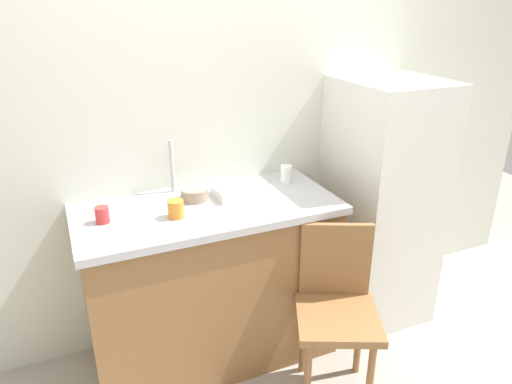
# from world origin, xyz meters

# --- Properties ---
(back_wall) EXTENTS (4.80, 0.10, 2.53)m
(back_wall) POSITION_xyz_m (0.00, 1.00, 1.26)
(back_wall) COLOR silver
(back_wall) RESTS_ON ground_plane
(cabinet_base) EXTENTS (1.30, 0.60, 0.89)m
(cabinet_base) POSITION_xyz_m (-0.12, 0.65, 0.45)
(cabinet_base) COLOR olive
(cabinet_base) RESTS_ON ground_plane
(countertop) EXTENTS (1.34, 0.64, 0.04)m
(countertop) POSITION_xyz_m (-0.12, 0.65, 0.91)
(countertop) COLOR #B7B7BC
(countertop) RESTS_ON cabinet_base
(faucet) EXTENTS (0.02, 0.02, 0.29)m
(faucet) POSITION_xyz_m (-0.24, 0.90, 1.08)
(faucet) COLOR #B7B7BC
(faucet) RESTS_ON countertop
(refrigerator) EXTENTS (0.54, 0.60, 1.50)m
(refrigerator) POSITION_xyz_m (0.99, 0.65, 0.75)
(refrigerator) COLOR silver
(refrigerator) RESTS_ON ground_plane
(chair) EXTENTS (0.53, 0.53, 0.89)m
(chair) POSITION_xyz_m (0.37, 0.16, 0.50)
(chair) COLOR olive
(chair) RESTS_ON ground_plane
(dish_tray) EXTENTS (0.28, 0.20, 0.05)m
(dish_tray) POSITION_xyz_m (0.09, 0.71, 0.96)
(dish_tray) COLOR white
(dish_tray) RESTS_ON countertop
(terracotta_bowl) EXTENTS (0.15, 0.15, 0.06)m
(terracotta_bowl) POSITION_xyz_m (-0.16, 0.75, 0.97)
(terracotta_bowl) COLOR gray
(terracotta_bowl) RESTS_ON countertop
(cup_red) EXTENTS (0.07, 0.07, 0.08)m
(cup_red) POSITION_xyz_m (-0.64, 0.66, 0.97)
(cup_red) COLOR red
(cup_red) RESTS_ON countertop
(cup_orange) EXTENTS (0.08, 0.08, 0.09)m
(cup_orange) POSITION_xyz_m (-0.31, 0.57, 0.98)
(cup_orange) COLOR orange
(cup_orange) RESTS_ON countertop
(cup_white) EXTENTS (0.06, 0.06, 0.10)m
(cup_white) POSITION_xyz_m (0.39, 0.78, 0.98)
(cup_white) COLOR white
(cup_white) RESTS_ON countertop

